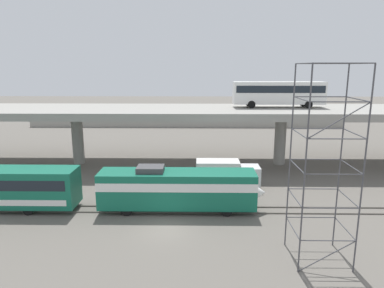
{
  "coord_description": "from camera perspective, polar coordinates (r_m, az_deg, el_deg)",
  "views": [
    {
      "loc": [
        2.58,
        -26.47,
        12.94
      ],
      "look_at": [
        1.89,
        15.6,
        3.68
      ],
      "focal_mm": 33.14,
      "sensor_mm": 36.0,
      "label": 1
    }
  ],
  "objects": [
    {
      "name": "ground_plane",
      "position": [
        29.58,
        -4.28,
        -13.58
      ],
      "size": [
        260.0,
        260.0,
        0.0
      ],
      "primitive_type": "plane",
      "color": "#605B54"
    },
    {
      "name": "rail_strip_near",
      "position": [
        32.53,
        -3.75,
        -10.95
      ],
      "size": [
        110.0,
        0.12,
        0.12
      ],
      "primitive_type": "cube",
      "color": "#59544C",
      "rests_on": "ground_plane"
    },
    {
      "name": "rail_strip_far",
      "position": [
        33.83,
        -3.56,
        -10.0
      ],
      "size": [
        110.0,
        0.12,
        0.12
      ],
      "primitive_type": "cube",
      "color": "#59544C",
      "rests_on": "ground_plane"
    },
    {
      "name": "train_locomotive",
      "position": [
        32.33,
        -1.13,
        -7.01
      ],
      "size": [
        15.05,
        3.04,
        4.18
      ],
      "color": "#14664C",
      "rests_on": "ground_plane"
    },
    {
      "name": "highway_overpass",
      "position": [
        46.94,
        -2.23,
        4.97
      ],
      "size": [
        96.0,
        11.63,
        7.54
      ],
      "color": "gray",
      "rests_on": "ground_plane"
    },
    {
      "name": "transit_bus_on_overpass",
      "position": [
        48.95,
        13.78,
        8.15
      ],
      "size": [
        12.0,
        2.68,
        3.4
      ],
      "color": "silver",
      "rests_on": "highway_overpass"
    },
    {
      "name": "service_truck_west",
      "position": [
        38.51,
        5.46,
        -4.72
      ],
      "size": [
        6.8,
        2.46,
        3.04
      ],
      "color": "silver",
      "rests_on": "ground_plane"
    },
    {
      "name": "scaffolding_tower",
      "position": [
        24.53,
        20.59,
        -2.48
      ],
      "size": [
        3.62,
        3.62,
        13.18
      ],
      "color": "#47474C",
      "rests_on": "ground_plane"
    },
    {
      "name": "pier_parking_lot",
      "position": [
        82.43,
        -0.87,
        3.82
      ],
      "size": [
        67.3,
        13.19,
        1.28
      ],
      "primitive_type": "cube",
      "color": "gray",
      "rests_on": "ground_plane"
    },
    {
      "name": "parked_car_0",
      "position": [
        84.06,
        18.89,
        4.3
      ],
      "size": [
        4.43,
        2.0,
        1.5
      ],
      "rotation": [
        0.0,
        0.0,
        3.14
      ],
      "color": "#B7B7BC",
      "rests_on": "pier_parking_lot"
    },
    {
      "name": "parked_car_1",
      "position": [
        81.22,
        13.6,
        4.35
      ],
      "size": [
        4.19,
        2.0,
        1.5
      ],
      "rotation": [
        0.0,
        0.0,
        3.14
      ],
      "color": "#515459",
      "rests_on": "pier_parking_lot"
    },
    {
      "name": "parked_car_2",
      "position": [
        84.91,
        0.46,
        5.04
      ],
      "size": [
        4.33,
        1.83,
        1.5
      ],
      "color": "#9E998C",
      "rests_on": "pier_parking_lot"
    },
    {
      "name": "parked_car_3",
      "position": [
        87.21,
        -10.88,
        5.01
      ],
      "size": [
        4.58,
        1.96,
        1.5
      ],
      "rotation": [
        0.0,
        0.0,
        3.14
      ],
      "color": "maroon",
      "rests_on": "pier_parking_lot"
    },
    {
      "name": "parked_car_4",
      "position": [
        81.1,
        9.34,
        4.52
      ],
      "size": [
        4.22,
        1.96,
        1.5
      ],
      "rotation": [
        0.0,
        0.0,
        3.14
      ],
      "color": "silver",
      "rests_on": "pier_parking_lot"
    },
    {
      "name": "parked_car_5",
      "position": [
        86.8,
        -19.8,
        4.47
      ],
      "size": [
        4.67,
        1.83,
        1.5
      ],
      "color": "navy",
      "rests_on": "pier_parking_lot"
    },
    {
      "name": "parked_car_6",
      "position": [
        84.24,
        10.11,
        4.79
      ],
      "size": [
        4.39,
        1.99,
        1.5
      ],
      "color": "navy",
      "rests_on": "pier_parking_lot"
    },
    {
      "name": "harbor_water",
      "position": [
        105.3,
        -0.48,
        5.35
      ],
      "size": [
        140.0,
        36.0,
        0.01
      ],
      "primitive_type": "cube",
      "color": "#385B7A",
      "rests_on": "ground_plane"
    }
  ]
}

